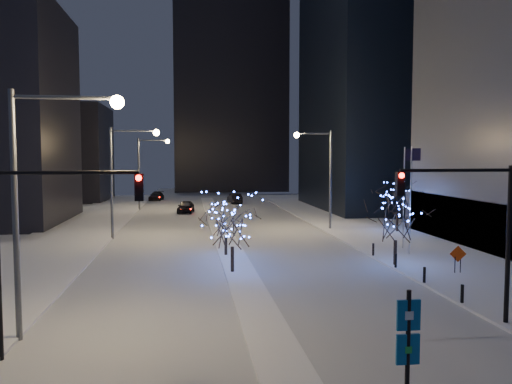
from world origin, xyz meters
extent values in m
plane|color=white|center=(0.00, 0.00, 0.00)|extent=(160.00, 160.00, 0.00)
cube|color=#B4B9C4|center=(0.00, 35.00, 0.01)|extent=(20.00, 130.00, 0.02)
cube|color=silver|center=(0.00, 30.00, 0.07)|extent=(2.00, 80.00, 0.15)
cube|color=silver|center=(15.00, 20.00, 0.07)|extent=(10.00, 90.00, 0.15)
cube|color=silver|center=(-14.00, 20.00, 0.07)|extent=(8.00, 90.00, 0.15)
cube|color=black|center=(-26.00, 70.00, 8.00)|extent=(18.00, 16.00, 16.00)
cube|color=black|center=(6.00, 92.00, 21.00)|extent=(24.00, 14.00, 42.00)
cylinder|color=#595E66|center=(-10.00, 2.00, 5.00)|extent=(0.24, 0.24, 10.00)
cylinder|color=#595E66|center=(-8.00, 2.00, 9.70)|extent=(4.00, 0.16, 0.16)
sphere|color=#EEBC77|center=(-6.00, 2.00, 9.55)|extent=(0.56, 0.56, 0.56)
cylinder|color=#595E66|center=(-10.00, 27.00, 5.00)|extent=(0.24, 0.24, 10.00)
cylinder|color=#595E66|center=(-8.00, 27.00, 9.70)|extent=(4.00, 0.16, 0.16)
sphere|color=#EEBC77|center=(-6.00, 27.00, 9.55)|extent=(0.56, 0.56, 0.56)
cylinder|color=#595E66|center=(-10.00, 52.00, 5.00)|extent=(0.24, 0.24, 10.00)
cylinder|color=#595E66|center=(-8.00, 52.00, 9.70)|extent=(4.00, 0.16, 0.16)
sphere|color=#EEBC77|center=(-6.00, 52.00, 9.55)|extent=(0.56, 0.56, 0.56)
cylinder|color=#595E66|center=(11.00, 30.00, 5.00)|extent=(0.24, 0.24, 10.00)
cylinder|color=#595E66|center=(9.25, 30.00, 9.70)|extent=(3.50, 0.16, 0.16)
sphere|color=#EEBC77|center=(7.50, 30.00, 9.55)|extent=(0.56, 0.56, 0.56)
cylinder|color=black|center=(-7.50, 0.00, 6.80)|extent=(5.00, 0.14, 0.14)
cube|color=black|center=(-5.00, 0.00, 6.25)|extent=(0.32, 0.28, 1.00)
sphere|color=#FF0C05|center=(-5.00, -0.18, 6.60)|extent=(0.22, 0.22, 0.22)
cylinder|color=black|center=(10.50, 1.00, 3.50)|extent=(0.20, 0.20, 7.00)
cylinder|color=black|center=(8.00, 1.00, 6.80)|extent=(5.00, 0.14, 0.14)
cube|color=black|center=(5.50, 1.00, 6.25)|extent=(0.32, 0.28, 1.00)
sphere|color=#FF0C05|center=(5.50, 0.82, 6.60)|extent=(0.22, 0.22, 0.22)
cylinder|color=silver|center=(13.00, 16.00, 4.15)|extent=(0.10, 0.10, 8.00)
cube|color=black|center=(13.35, 16.00, 7.55)|extent=(0.70, 0.03, 0.90)
cylinder|color=silver|center=(13.60, 18.50, 4.15)|extent=(0.10, 0.10, 8.00)
cube|color=black|center=(13.95, 18.50, 7.55)|extent=(0.70, 0.03, 0.90)
cylinder|color=black|center=(10.20, 4.00, 0.60)|extent=(0.16, 0.16, 0.90)
cylinder|color=black|center=(10.20, 8.00, 0.60)|extent=(0.16, 0.16, 0.90)
cylinder|color=black|center=(10.20, 12.00, 0.60)|extent=(0.16, 0.16, 0.90)
cylinder|color=black|center=(10.20, 16.00, 0.60)|extent=(0.16, 0.16, 0.90)
imported|color=black|center=(-3.56, 47.61, 0.81)|extent=(2.52, 4.95, 1.61)
imported|color=black|center=(4.11, 60.24, 0.78)|extent=(2.17, 4.91, 1.57)
imported|color=black|center=(-8.61, 67.53, 0.72)|extent=(2.58, 5.17, 1.44)
cylinder|color=black|center=(-0.50, 12.28, 0.94)|extent=(0.22, 0.22, 1.58)
cylinder|color=black|center=(-0.50, 17.75, 0.85)|extent=(0.22, 0.22, 1.41)
cylinder|color=black|center=(10.50, 12.80, 0.97)|extent=(0.22, 0.22, 1.64)
cylinder|color=black|center=(16.91, 27.19, 1.05)|extent=(0.22, 0.22, 1.81)
cylinder|color=black|center=(2.73, -6.00, 1.87)|extent=(0.13, 0.13, 3.73)
cube|color=#0E589B|center=(2.73, -6.00, 3.04)|extent=(0.66, 0.10, 0.85)
cube|color=#0E589B|center=(2.73, -6.00, 2.08)|extent=(0.66, 0.10, 0.85)
cylinder|color=black|center=(13.23, 10.05, 0.65)|extent=(0.05, 0.05, 1.01)
cylinder|color=black|center=(13.60, 10.05, 0.65)|extent=(0.05, 0.05, 1.01)
cube|color=#D6410B|center=(13.42, 10.05, 1.34)|extent=(1.03, 0.21, 1.03)
camera|label=1|loc=(-3.21, -18.68, 7.35)|focal=35.00mm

